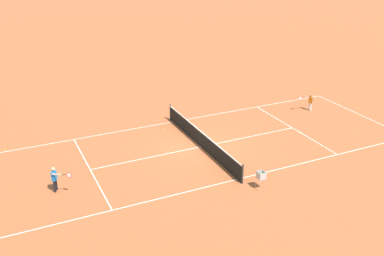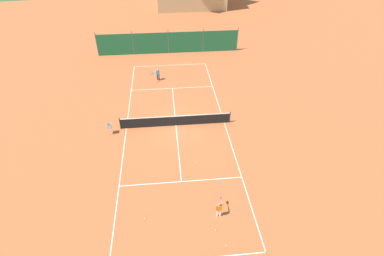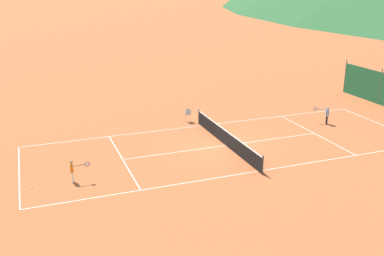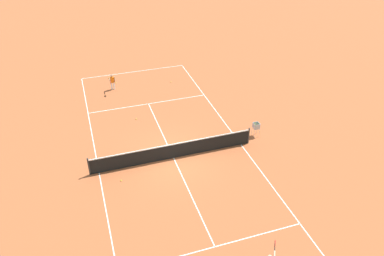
% 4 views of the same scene
% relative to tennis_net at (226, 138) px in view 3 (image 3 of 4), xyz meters
% --- Properties ---
extents(ground_plane, '(600.00, 600.00, 0.00)m').
position_rel_tennis_net_xyz_m(ground_plane, '(0.00, 0.00, -0.50)').
color(ground_plane, '#A8542D').
extents(court_line_markings, '(8.25, 23.85, 0.01)m').
position_rel_tennis_net_xyz_m(court_line_markings, '(0.00, 0.00, -0.50)').
color(court_line_markings, white).
rests_on(court_line_markings, ground).
extents(tennis_net, '(9.18, 0.08, 1.06)m').
position_rel_tennis_net_xyz_m(tennis_net, '(0.00, 0.00, 0.00)').
color(tennis_net, '#2D2D2D').
rests_on(tennis_net, ground).
extents(player_far_service, '(0.85, 0.88, 1.28)m').
position_rel_tennis_net_xyz_m(player_far_service, '(-1.41, 8.33, 0.24)').
color(player_far_service, black).
rests_on(player_far_service, ground).
extents(player_near_baseline, '(0.42, 0.98, 1.17)m').
position_rel_tennis_net_xyz_m(player_near_baseline, '(2.01, -9.32, 0.19)').
color(player_near_baseline, white).
rests_on(player_near_baseline, ground).
extents(tennis_ball_by_net_right, '(0.07, 0.07, 0.07)m').
position_rel_tennis_net_xyz_m(tennis_ball_by_net_right, '(2.07, -11.33, -0.47)').
color(tennis_ball_by_net_right, '#CCE033').
rests_on(tennis_ball_by_net_right, ground).
extents(tennis_ball_near_corner, '(0.07, 0.07, 0.07)m').
position_rel_tennis_net_xyz_m(tennis_ball_near_corner, '(3.08, 1.02, -0.47)').
color(tennis_ball_near_corner, '#CCE033').
rests_on(tennis_ball_near_corner, ground).
extents(tennis_ball_service_box, '(0.07, 0.07, 0.07)m').
position_rel_tennis_net_xyz_m(tennis_ball_service_box, '(-2.37, -9.14, -0.47)').
color(tennis_ball_service_box, '#CCE033').
rests_on(tennis_ball_service_box, ground).
extents(tennis_ball_alley_right, '(0.07, 0.07, 0.07)m').
position_rel_tennis_net_xyz_m(tennis_ball_alley_right, '(-1.26, 10.92, -0.47)').
color(tennis_ball_alley_right, '#CCE033').
rests_on(tennis_ball_alley_right, ground).
extents(tennis_ball_by_net_left, '(0.07, 0.07, 0.07)m').
position_rel_tennis_net_xyz_m(tennis_ball_by_net_left, '(1.66, -10.32, -0.47)').
color(tennis_ball_by_net_left, '#CCE033').
rests_on(tennis_ball_by_net_left, ground).
extents(tennis_ball_far_corner, '(0.07, 0.07, 0.07)m').
position_rel_tennis_net_xyz_m(tennis_ball_far_corner, '(1.20, -4.65, -0.47)').
color(tennis_ball_far_corner, '#CCE033').
rests_on(tennis_ball_far_corner, ground).
extents(ball_hopper, '(0.36, 0.36, 0.89)m').
position_rel_tennis_net_xyz_m(ball_hopper, '(-5.29, -0.57, 0.16)').
color(ball_hopper, '#B7B7BC').
rests_on(ball_hopper, ground).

